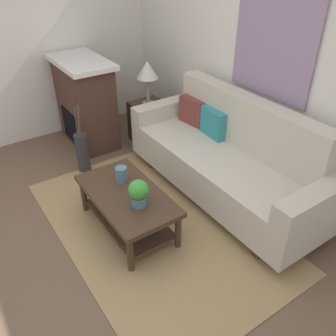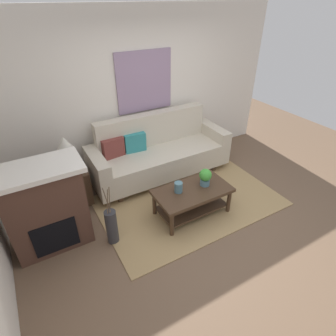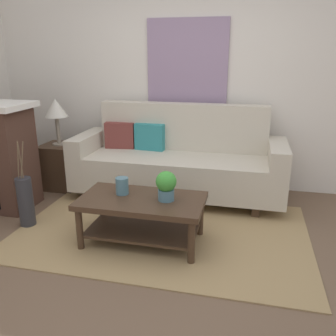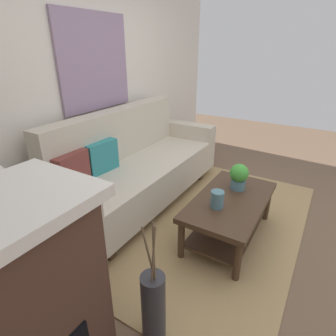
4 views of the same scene
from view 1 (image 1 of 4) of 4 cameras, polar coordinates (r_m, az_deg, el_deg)
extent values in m
plane|color=brown|center=(3.49, -9.12, -12.11)|extent=(9.09, 9.09, 0.00)
cube|color=silver|center=(3.86, 17.05, 15.16)|extent=(5.09, 0.10, 2.70)
cube|color=silver|center=(5.20, -19.29, 19.28)|extent=(0.10, 4.93, 2.70)
cube|color=#A38456|center=(3.65, -2.04, -9.02)|extent=(2.75, 1.75, 0.01)
cube|color=beige|center=(3.91, 8.49, -0.33)|extent=(2.03, 0.84, 0.40)
cube|color=beige|center=(3.87, 12.63, 7.08)|extent=(2.03, 0.20, 0.56)
cube|color=beige|center=(4.61, -0.64, 7.05)|extent=(0.20, 0.84, 0.60)
cube|color=beige|center=(3.30, 21.60, -7.74)|extent=(0.20, 0.84, 0.60)
cube|color=#422D1E|center=(4.64, 0.76, 2.16)|extent=(0.08, 0.74, 0.12)
cube|color=#422D1E|center=(3.61, 17.91, -10.45)|extent=(0.08, 0.74, 0.12)
cube|color=brown|center=(4.35, 3.98, 9.07)|extent=(0.37, 0.16, 0.32)
cube|color=teal|center=(4.09, 7.30, 7.19)|extent=(0.37, 0.15, 0.32)
cube|color=#422D1E|center=(3.39, -6.63, -4.35)|extent=(1.10, 0.60, 0.05)
cube|color=#422D1E|center=(3.57, -6.34, -7.97)|extent=(0.98, 0.50, 0.02)
cylinder|color=#422D1E|center=(3.81, -13.29, -4.39)|extent=(0.06, 0.06, 0.38)
cylinder|color=#422D1E|center=(3.12, -6.05, -13.64)|extent=(0.06, 0.06, 0.38)
cylinder|color=#422D1E|center=(3.96, -6.68, -1.97)|extent=(0.06, 0.06, 0.38)
cylinder|color=#422D1E|center=(3.31, 1.63, -10.13)|extent=(0.06, 0.06, 0.38)
cylinder|color=slate|center=(3.50, -7.47, -1.00)|extent=(0.12, 0.12, 0.15)
cylinder|color=slate|center=(3.19, -4.66, -5.22)|extent=(0.14, 0.14, 0.10)
sphere|color=green|center=(3.12, -4.76, -3.47)|extent=(0.18, 0.18, 0.18)
cube|color=#422D1E|center=(4.99, -3.07, 7.33)|extent=(0.44, 0.44, 0.56)
cylinder|color=gray|center=(4.87, -3.17, 10.40)|extent=(0.16, 0.16, 0.02)
cylinder|color=gray|center=(4.80, -3.23, 12.21)|extent=(0.05, 0.05, 0.35)
cone|color=beige|center=(4.71, -3.34, 15.44)|extent=(0.28, 0.28, 0.22)
cube|color=#472D23|center=(4.97, -12.97, 9.83)|extent=(0.90, 0.50, 1.10)
cube|color=black|center=(4.99, -15.29, 6.44)|extent=(0.52, 0.02, 0.44)
cube|color=silver|center=(4.77, -13.86, 16.21)|extent=(1.02, 0.58, 0.06)
cylinder|color=#2D2D33|center=(4.43, -13.51, 2.35)|extent=(0.15, 0.15, 0.50)
cylinder|color=brown|center=(4.21, -14.16, 7.28)|extent=(0.05, 0.05, 0.36)
cylinder|color=brown|center=(4.24, -14.10, 7.48)|extent=(0.05, 0.05, 0.36)
cylinder|color=brown|center=(4.23, -14.53, 7.35)|extent=(0.05, 0.02, 0.36)
cube|color=gray|center=(3.77, 16.46, 18.18)|extent=(0.98, 0.03, 0.98)
camera|label=2|loc=(4.52, -59.18, 23.45)|focal=29.49mm
camera|label=3|loc=(2.35, -70.72, -12.03)|focal=38.03mm
camera|label=4|loc=(4.68, -29.26, 20.47)|focal=29.24mm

